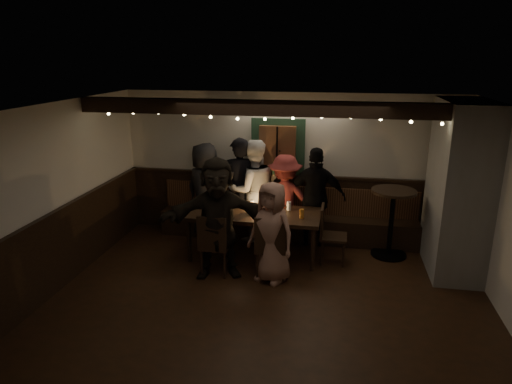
% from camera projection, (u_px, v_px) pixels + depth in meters
% --- Properties ---
extents(room, '(6.02, 5.01, 2.62)m').
position_uv_depth(room, '(350.00, 199.00, 7.06)').
color(room, black).
rests_on(room, ground).
extents(dining_table, '(2.14, 0.92, 0.93)m').
position_uv_depth(dining_table, '(254.00, 216.00, 7.40)').
color(dining_table, black).
rests_on(dining_table, ground).
extents(chair_near_left, '(0.45, 0.45, 0.97)m').
position_uv_depth(chair_near_left, '(214.00, 242.00, 6.78)').
color(chair_near_left, black).
rests_on(chair_near_left, ground).
extents(chair_near_right, '(0.50, 0.50, 1.00)m').
position_uv_depth(chair_near_right, '(270.00, 244.00, 6.66)').
color(chair_near_right, black).
rests_on(chair_near_right, ground).
extents(chair_end, '(0.43, 0.43, 0.93)m').
position_uv_depth(chair_end, '(328.00, 231.00, 7.25)').
color(chair_end, black).
rests_on(chair_end, ground).
extents(high_top, '(0.71, 0.71, 1.14)m').
position_uv_depth(high_top, '(392.00, 215.00, 7.42)').
color(high_top, black).
rests_on(high_top, ground).
extents(person_a, '(0.99, 0.84, 1.72)m').
position_uv_depth(person_a, '(205.00, 190.00, 8.26)').
color(person_a, black).
rests_on(person_a, ground).
extents(person_b, '(0.77, 0.62, 1.86)m').
position_uv_depth(person_b, '(240.00, 189.00, 8.07)').
color(person_b, black).
rests_on(person_b, ground).
extents(person_c, '(1.09, 1.00, 1.82)m').
position_uv_depth(person_c, '(253.00, 191.00, 8.06)').
color(person_c, silver).
rests_on(person_c, ground).
extents(person_d, '(1.08, 0.70, 1.58)m').
position_uv_depth(person_d, '(285.00, 199.00, 7.96)').
color(person_d, maroon).
rests_on(person_d, ground).
extents(person_e, '(1.03, 0.45, 1.73)m').
position_uv_depth(person_e, '(316.00, 197.00, 7.82)').
color(person_e, black).
rests_on(person_e, ground).
extents(person_f, '(1.77, 0.94, 1.82)m').
position_uv_depth(person_f, '(218.00, 218.00, 6.71)').
color(person_f, black).
rests_on(person_f, ground).
extents(person_g, '(0.87, 0.74, 1.51)m').
position_uv_depth(person_g, '(272.00, 232.00, 6.59)').
color(person_g, '#A17361').
rests_on(person_g, ground).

